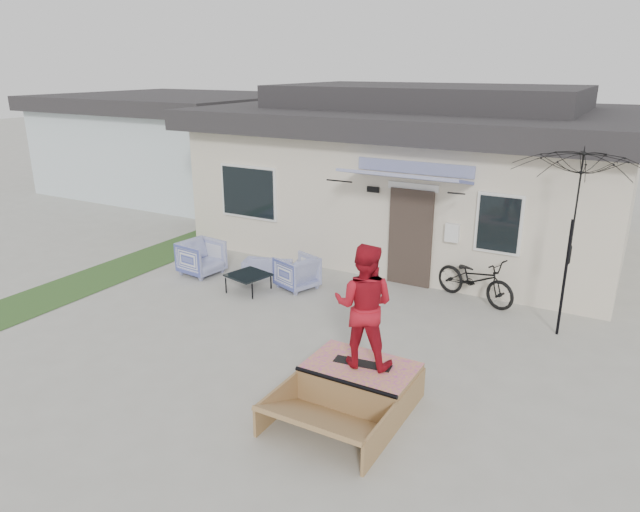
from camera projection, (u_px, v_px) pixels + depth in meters
The scene contains 13 objects.
ground at pixel (249, 359), 9.40m from camera, with size 90.00×90.00×0.00m, color #9E9C92.
grass_strip at pixel (119, 270), 13.48m from camera, with size 1.40×8.00×0.01m, color #2A4B20.
house at pixel (425, 168), 15.40m from camera, with size 10.80×8.49×4.10m.
neighbor_house at pixel (179, 141), 22.01m from camera, with size 8.60×7.60×3.50m.
loveseat at pixel (273, 261), 13.27m from camera, with size 1.35×0.40×0.53m, color #3A459A.
armchair_left at pixel (201, 256), 13.12m from camera, with size 0.83×0.78×0.86m, color #3A459A.
armchair_right at pixel (297, 271), 12.30m from camera, with size 0.75×0.70×0.77m, color #3A459A.
coffee_table at pixel (249, 283), 12.20m from camera, with size 0.75×0.75×0.37m, color black.
bicycle at pixel (476, 274), 11.57m from camera, with size 0.62×1.78×1.14m, color black.
patio_umbrella at pixel (570, 240), 9.74m from camera, with size 2.77×2.67×2.20m.
skate_ramp at pixel (360, 382), 8.25m from camera, with size 1.52×2.03×0.51m, color olive, non-canonical shape.
skateboard at pixel (362, 363), 8.21m from camera, with size 0.83×0.21×0.05m, color black.
skater at pixel (364, 303), 7.92m from camera, with size 0.87×0.67×1.77m, color #A91220.
Camera 1 is at (5.13, -6.75, 4.55)m, focal length 32.55 mm.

